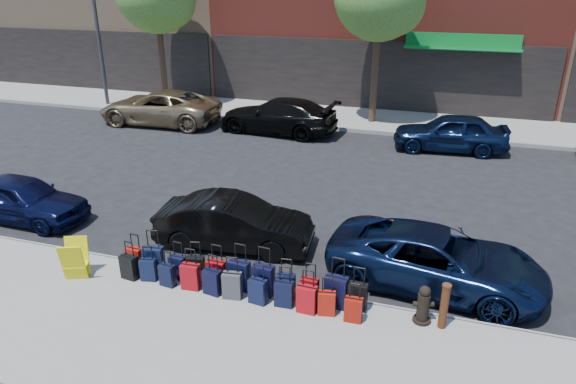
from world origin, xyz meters
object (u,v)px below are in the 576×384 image
(car_near_0, at_px, (22,199))
(suitcase_front_5, at_px, (240,275))
(car_far_1, at_px, (278,116))
(bollard, at_px, (444,306))
(display_rack, at_px, (75,260))
(car_near_2, at_px, (436,259))
(car_near_1, at_px, (234,223))
(fire_hydrant, at_px, (423,305))
(car_far_0, at_px, (160,107))
(streetlight, at_px, (99,11))
(car_far_2, at_px, (450,132))

(car_near_0, bearing_deg, suitcase_front_5, -101.55)
(car_far_1, bearing_deg, bollard, 36.53)
(display_rack, bearing_deg, car_far_1, 66.18)
(suitcase_front_5, height_order, bollard, suitcase_front_5)
(car_near_2, bearing_deg, car_near_1, 92.47)
(fire_hydrant, relative_size, car_near_1, 0.20)
(car_near_0, relative_size, car_far_1, 0.72)
(bollard, xyz_separation_m, car_far_0, (-12.80, 11.58, 0.13))
(bollard, bearing_deg, car_far_1, 121.47)
(streetlight, relative_size, car_far_0, 1.47)
(car_near_1, distance_m, car_far_2, 10.69)
(car_far_2, bearing_deg, car_far_0, -95.61)
(bollard, relative_size, car_far_1, 0.18)
(car_near_1, height_order, car_far_0, car_far_0)
(streetlight, height_order, fire_hydrant, streetlight)
(car_near_0, distance_m, car_near_2, 10.94)
(streetlight, relative_size, bollard, 8.60)
(streetlight, xyz_separation_m, display_rack, (9.24, -14.26, -4.08))
(streetlight, bearing_deg, car_near_0, -64.49)
(fire_hydrant, height_order, car_far_1, car_far_1)
(bollard, bearing_deg, car_far_0, 137.86)
(streetlight, bearing_deg, car_far_2, -7.35)
(car_near_2, bearing_deg, display_rack, 113.21)
(car_near_0, height_order, car_far_1, car_far_1)
(display_rack, distance_m, car_far_1, 12.44)
(car_near_0, xyz_separation_m, car_near_2, (10.94, 0.05, 0.01))
(fire_hydrant, bearing_deg, display_rack, 169.60)
(suitcase_front_5, height_order, car_far_2, car_far_2)
(fire_hydrant, distance_m, car_far_1, 13.61)
(car_near_0, distance_m, car_far_0, 10.09)
(display_rack, height_order, car_near_2, car_near_2)
(car_near_0, bearing_deg, car_far_2, -47.10)
(streetlight, relative_size, suitcase_front_5, 7.76)
(car_near_0, distance_m, car_near_1, 6.13)
(car_near_1, bearing_deg, car_near_2, -99.63)
(streetlight, height_order, car_far_1, streetlight)
(car_far_1, relative_size, car_far_2, 1.20)
(bollard, height_order, car_near_2, car_near_2)
(car_far_2, bearing_deg, fire_hydrant, -6.19)
(fire_hydrant, bearing_deg, streetlight, 124.87)
(car_far_1, bearing_deg, car_near_2, 39.68)
(car_near_1, xyz_separation_m, car_far_1, (-2.18, 9.84, 0.10))
(car_far_0, height_order, car_far_2, car_far_0)
(streetlight, height_order, suitcase_front_5, streetlight)
(streetlight, xyz_separation_m, car_far_1, (9.67, -1.83, -3.92))
(suitcase_front_5, bearing_deg, display_rack, -165.68)
(bollard, height_order, car_near_1, car_near_1)
(car_near_2, xyz_separation_m, car_far_0, (-12.57, 9.91, 0.12))
(bollard, xyz_separation_m, car_near_0, (-11.16, 1.62, -0.00))
(car_near_1, bearing_deg, car_near_0, 87.46)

